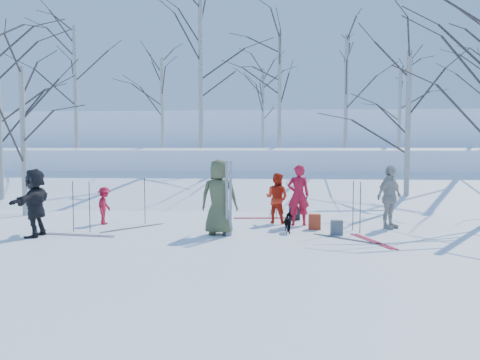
# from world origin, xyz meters

# --- Properties ---
(ground) EXTENTS (120.00, 120.00, 0.00)m
(ground) POSITION_xyz_m (0.00, 0.00, 0.00)
(ground) COLOR white
(ground) RESTS_ON ground
(snow_ramp) EXTENTS (70.00, 9.49, 4.12)m
(snow_ramp) POSITION_xyz_m (0.00, 7.00, 0.15)
(snow_ramp) COLOR white
(snow_ramp) RESTS_ON ground
(snow_plateau) EXTENTS (70.00, 18.00, 2.20)m
(snow_plateau) POSITION_xyz_m (0.00, 17.00, 1.00)
(snow_plateau) COLOR white
(snow_plateau) RESTS_ON ground
(far_hill) EXTENTS (90.00, 30.00, 6.00)m
(far_hill) POSITION_xyz_m (0.00, 38.00, 2.00)
(far_hill) COLOR white
(far_hill) RESTS_ON ground
(skier_olive_center) EXTENTS (0.98, 0.67, 1.94)m
(skier_olive_center) POSITION_xyz_m (-0.41, -0.06, 0.97)
(skier_olive_center) COLOR #474E2F
(skier_olive_center) RESTS_ON ground
(skier_red_north) EXTENTS (0.67, 0.47, 1.74)m
(skier_red_north) POSITION_xyz_m (1.67, 1.55, 0.87)
(skier_red_north) COLOR #AE1026
(skier_red_north) RESTS_ON ground
(skier_redor_behind) EXTENTS (0.89, 0.81, 1.48)m
(skier_redor_behind) POSITION_xyz_m (1.06, 1.93, 0.74)
(skier_redor_behind) COLOR red
(skier_redor_behind) RESTS_ON ground
(skier_red_seated) EXTENTS (0.42, 0.72, 1.09)m
(skier_red_seated) POSITION_xyz_m (-3.94, 1.29, 0.55)
(skier_red_seated) COLOR #AE1026
(skier_red_seated) RESTS_ON ground
(skier_cream_east) EXTENTS (1.04, 1.01, 1.75)m
(skier_cream_east) POSITION_xyz_m (4.15, 1.24, 0.87)
(skier_cream_east) COLOR beige
(skier_cream_east) RESTS_ON ground
(skier_grey_west) EXTENTS (0.51, 1.59, 1.71)m
(skier_grey_west) POSITION_xyz_m (-4.98, -0.66, 0.86)
(skier_grey_west) COLOR black
(skier_grey_west) RESTS_ON ground
(dog) EXTENTS (0.38, 0.65, 0.52)m
(dog) POSITION_xyz_m (1.39, 0.37, 0.26)
(dog) COLOR black
(dog) RESTS_ON ground
(upright_ski_left) EXTENTS (0.08, 0.16, 1.90)m
(upright_ski_left) POSITION_xyz_m (-0.19, -0.28, 0.95)
(upright_ski_left) COLOR silver
(upright_ski_left) RESTS_ON ground
(upright_ski_right) EXTENTS (0.11, 0.23, 1.89)m
(upright_ski_right) POSITION_xyz_m (-0.10, -0.30, 0.95)
(upright_ski_right) COLOR silver
(upright_ski_right) RESTS_ON ground
(ski_pair_a) EXTENTS (2.08, 2.10, 0.02)m
(ski_pair_a) POSITION_xyz_m (2.78, -0.46, 0.01)
(ski_pair_a) COLOR silver
(ski_pair_a) RESTS_ON ground
(ski_pair_b) EXTENTS (0.61, 1.94, 0.02)m
(ski_pair_b) POSITION_xyz_m (0.66, 2.80, 0.01)
(ski_pair_b) COLOR #B91A33
(ski_pair_b) RESTS_ON ground
(ski_pair_c) EXTENTS (1.34, 2.02, 0.02)m
(ski_pair_c) POSITION_xyz_m (3.33, -0.63, 0.01)
(ski_pair_c) COLOR #B91A33
(ski_pair_c) RESTS_ON ground
(ski_pair_d) EXTENTS (2.06, 2.10, 0.02)m
(ski_pair_d) POSITION_xyz_m (-2.91, 0.70, 0.01)
(ski_pair_d) COLOR silver
(ski_pair_d) RESTS_ON ground
(ski_pair_e) EXTENTS (0.73, 1.96, 0.02)m
(ski_pair_e) POSITION_xyz_m (-3.93, -0.44, 0.01)
(ski_pair_e) COLOR silver
(ski_pair_e) RESTS_ON ground
(ski_pole_a) EXTENTS (0.02, 0.02, 1.34)m
(ski_pole_a) POSITION_xyz_m (3.23, 0.45, 0.67)
(ski_pole_a) COLOR black
(ski_pole_a) RESTS_ON ground
(ski_pole_b) EXTENTS (0.02, 0.02, 1.34)m
(ski_pole_b) POSITION_xyz_m (-3.87, 0.05, 0.67)
(ski_pole_b) COLOR black
(ski_pole_b) RESTS_ON ground
(ski_pole_c) EXTENTS (0.02, 0.02, 1.34)m
(ski_pole_c) POSITION_xyz_m (1.05, 2.79, 0.67)
(ski_pole_c) COLOR black
(ski_pole_c) RESTS_ON ground
(ski_pole_d) EXTENTS (0.02, 0.02, 1.34)m
(ski_pole_d) POSITION_xyz_m (-4.32, 0.06, 0.67)
(ski_pole_d) COLOR black
(ski_pole_d) RESTS_ON ground
(ski_pole_e) EXTENTS (0.02, 0.02, 1.34)m
(ski_pole_e) POSITION_xyz_m (3.10, 0.84, 0.67)
(ski_pole_e) COLOR black
(ski_pole_e) RESTS_ON ground
(ski_pole_f) EXTENTS (0.02, 0.02, 1.34)m
(ski_pole_f) POSITION_xyz_m (-2.79, 1.48, 0.67)
(ski_pole_f) COLOR black
(ski_pole_f) RESTS_ON ground
(backpack_red) EXTENTS (0.32, 0.22, 0.42)m
(backpack_red) POSITION_xyz_m (2.09, 0.91, 0.21)
(backpack_red) COLOR #A43119
(backpack_red) RESTS_ON ground
(backpack_grey) EXTENTS (0.30, 0.20, 0.38)m
(backpack_grey) POSITION_xyz_m (2.58, 0.13, 0.19)
(backpack_grey) COLOR #4F5256
(backpack_grey) RESTS_ON ground
(backpack_dark) EXTENTS (0.34, 0.24, 0.40)m
(backpack_dark) POSITION_xyz_m (1.60, 2.56, 0.20)
(backpack_dark) COLOR black
(backpack_dark) RESTS_ON ground
(birch_plateau_a) EXTENTS (4.23, 4.23, 5.18)m
(birch_plateau_a) POSITION_xyz_m (4.21, 10.23, 4.79)
(birch_plateau_a) COLOR silver
(birch_plateau_a) RESTS_ON snow_plateau
(birch_plateau_c) EXTENTS (4.85, 4.85, 6.07)m
(birch_plateau_c) POSITION_xyz_m (-9.03, 11.06, 5.23)
(birch_plateau_c) COLOR silver
(birch_plateau_c) RESTS_ON snow_plateau
(birch_plateau_e) EXTENTS (3.89, 3.89, 4.70)m
(birch_plateau_e) POSITION_xyz_m (-4.97, 12.46, 4.55)
(birch_plateau_e) COLOR silver
(birch_plateau_e) RESTS_ON snow_plateau
(birch_plateau_f) EXTENTS (5.40, 5.40, 6.86)m
(birch_plateau_f) POSITION_xyz_m (-2.55, 10.23, 5.63)
(birch_plateau_f) COLOR silver
(birch_plateau_f) RESTS_ON snow_plateau
(birch_plateau_g) EXTENTS (4.58, 4.58, 5.69)m
(birch_plateau_g) POSITION_xyz_m (1.16, 11.75, 5.05)
(birch_plateau_g) COLOR silver
(birch_plateau_g) RESTS_ON snow_plateau
(birch_plateau_h) EXTENTS (3.40, 3.40, 4.00)m
(birch_plateau_h) POSITION_xyz_m (7.31, 12.85, 4.20)
(birch_plateau_h) COLOR silver
(birch_plateau_h) RESTS_ON snow_plateau
(birch_plateau_i) EXTENTS (3.93, 3.93, 4.76)m
(birch_plateau_i) POSITION_xyz_m (0.19, 16.61, 4.58)
(birch_plateau_i) COLOR silver
(birch_plateau_i) RESTS_ON snow_plateau
(birch_edge_a) EXTENTS (3.98, 3.98, 4.84)m
(birch_edge_a) POSITION_xyz_m (-7.18, 2.81, 2.42)
(birch_edge_a) COLOR silver
(birch_edge_a) RESTS_ON ground
(birch_edge_e) EXTENTS (4.61, 4.61, 5.73)m
(birch_edge_e) POSITION_xyz_m (5.80, 5.71, 2.86)
(birch_edge_e) COLOR silver
(birch_edge_e) RESTS_ON ground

